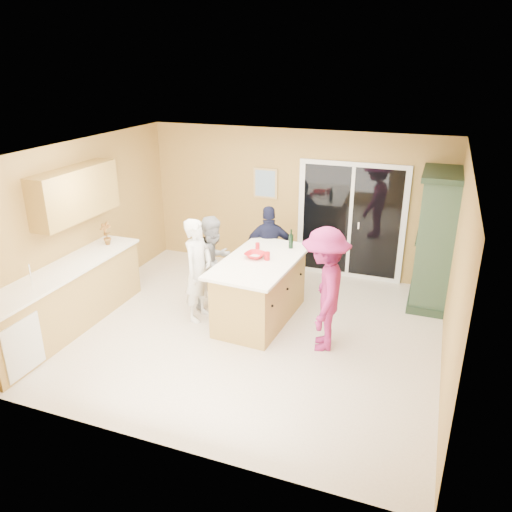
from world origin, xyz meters
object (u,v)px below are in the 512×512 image
(woman_white, at_px, (198,270))
(woman_grey, at_px, (214,262))
(green_hutch, at_px, (435,241))
(woman_navy, at_px, (269,249))
(kitchen_island, at_px, (260,292))
(woman_magenta, at_px, (324,290))

(woman_white, height_order, woman_grey, woman_white)
(woman_grey, bearing_deg, woman_white, -171.87)
(green_hutch, xyz_separation_m, woman_white, (-3.26, -1.79, -0.26))
(green_hutch, bearing_deg, woman_grey, -157.53)
(woman_grey, distance_m, woman_navy, 1.05)
(kitchen_island, height_order, woman_magenta, woman_magenta)
(green_hutch, xyz_separation_m, woman_magenta, (-1.32, -1.94, -0.19))
(woman_grey, relative_size, woman_magenta, 0.87)
(kitchen_island, xyz_separation_m, woman_navy, (-0.20, 1.02, 0.29))
(green_hutch, relative_size, woman_white, 1.36)
(kitchen_island, height_order, green_hutch, green_hutch)
(woman_grey, height_order, woman_navy, woman_grey)
(green_hutch, relative_size, woman_grey, 1.44)
(woman_magenta, bearing_deg, woman_navy, -149.90)
(green_hutch, distance_m, woman_magenta, 2.35)
(woman_grey, height_order, woman_magenta, woman_magenta)
(woman_white, height_order, woman_magenta, woman_magenta)
(kitchen_island, distance_m, green_hutch, 2.88)
(woman_magenta, bearing_deg, woman_grey, -118.89)
(woman_grey, relative_size, woman_navy, 1.00)
(woman_white, distance_m, woman_magenta, 1.95)
(woman_white, distance_m, woman_grey, 0.46)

